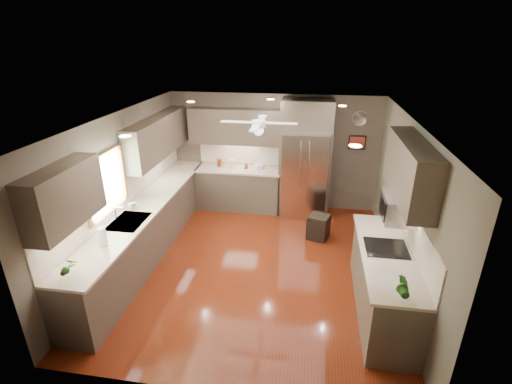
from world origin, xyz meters
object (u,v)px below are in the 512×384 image
(soap_bottle, at_px, (132,205))
(refrigerator, at_px, (305,161))
(bowl, at_px, (259,168))
(microwave, at_px, (399,208))
(canister_b, at_px, (223,165))
(potted_plant_right, at_px, (403,287))
(potted_plant_left, at_px, (67,266))
(canister_d, at_px, (246,166))
(stool, at_px, (318,227))
(canister_c, at_px, (232,164))
(canister_a, at_px, (220,163))
(paper_towel, at_px, (102,236))

(soap_bottle, relative_size, refrigerator, 0.07)
(bowl, xyz_separation_m, microwave, (2.29, -2.74, 0.51))
(canister_b, distance_m, potted_plant_right, 4.94)
(potted_plant_left, bearing_deg, canister_b, 78.13)
(canister_d, bearing_deg, refrigerator, -1.98)
(potted_plant_right, distance_m, stool, 3.09)
(canister_c, height_order, canister_d, canister_c)
(soap_bottle, bearing_deg, potted_plant_left, -86.77)
(refrigerator, bearing_deg, canister_a, 176.92)
(canister_a, distance_m, microwave, 4.27)
(canister_a, bearing_deg, canister_d, -5.34)
(canister_a, relative_size, potted_plant_left, 0.55)
(canister_a, xyz_separation_m, canister_b, (0.09, -0.07, -0.01))
(soap_bottle, height_order, bowl, soap_bottle)
(microwave, bearing_deg, canister_d, 133.20)
(canister_c, bearing_deg, canister_d, -0.18)
(canister_c, distance_m, bowl, 0.60)
(canister_b, height_order, microwave, microwave)
(soap_bottle, height_order, stool, soap_bottle)
(stool, height_order, paper_towel, paper_towel)
(microwave, bearing_deg, canister_a, 138.64)
(paper_towel, bearing_deg, canister_b, 75.93)
(potted_plant_right, relative_size, stool, 0.65)
(canister_c, bearing_deg, canister_b, -176.13)
(bowl, bearing_deg, potted_plant_right, -61.20)
(stool, bearing_deg, canister_c, 149.71)
(soap_bottle, distance_m, microwave, 4.13)
(canister_d, relative_size, refrigerator, 0.05)
(bowl, height_order, microwave, microwave)
(soap_bottle, bearing_deg, paper_towel, -83.77)
(canister_a, xyz_separation_m, potted_plant_right, (3.06, -4.01, 0.07))
(canister_d, bearing_deg, potted_plant_right, -58.14)
(canister_c, xyz_separation_m, soap_bottle, (-1.19, -2.29, -0.00))
(canister_a, height_order, microwave, microwave)
(stool, bearing_deg, potted_plant_right, -73.21)
(microwave, bearing_deg, paper_towel, -170.32)
(canister_c, bearing_deg, potted_plant_right, -55.04)
(canister_c, distance_m, canister_d, 0.31)
(canister_c, distance_m, stool, 2.35)
(refrigerator, bearing_deg, paper_towel, -127.87)
(potted_plant_right, distance_m, refrigerator, 4.09)
(canister_c, bearing_deg, stool, -30.29)
(soap_bottle, bearing_deg, canister_a, 69.23)
(soap_bottle, bearing_deg, microwave, -6.42)
(bowl, bearing_deg, refrigerator, -1.92)
(canister_c, relative_size, potted_plant_left, 0.62)
(refrigerator, bearing_deg, bowl, 178.08)
(canister_d, distance_m, stool, 2.09)
(canister_c, height_order, stool, canister_c)
(canister_d, bearing_deg, bowl, -2.20)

